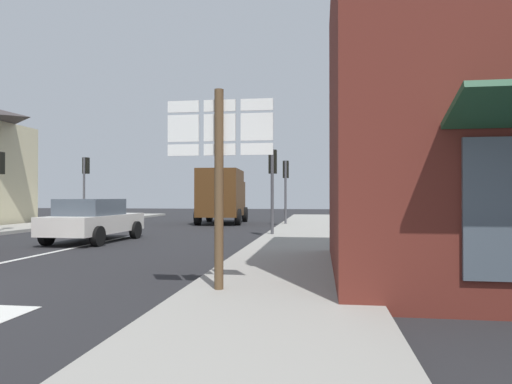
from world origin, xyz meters
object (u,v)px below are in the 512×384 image
object	(u,v)px
sedan_far	(94,220)
traffic_light_near_right	(273,173)
traffic_light_far_right	(286,178)
traffic_light_far_left	(85,175)
route_sign_post	(219,167)
delivery_truck	(222,195)

from	to	relation	value
sedan_far	traffic_light_near_right	distance (m)	6.64
traffic_light_near_right	traffic_light_far_right	bearing A→B (deg)	90.00
sedan_far	traffic_light_far_right	world-z (taller)	traffic_light_far_right
traffic_light_near_right	traffic_light_far_left	size ratio (longest dim) A/B	0.89
sedan_far	traffic_light_far_left	bearing A→B (deg)	120.27
sedan_far	route_sign_post	world-z (taller)	route_sign_post
traffic_light_far_right	sedan_far	bearing A→B (deg)	-123.00
delivery_truck	traffic_light_far_left	distance (m)	7.66
sedan_far	traffic_light_far_left	world-z (taller)	traffic_light_far_left
traffic_light_near_right	traffic_light_far_left	xyz separation A→B (m)	(-11.13, 6.42, 0.29)
route_sign_post	traffic_light_near_right	xyz separation A→B (m)	(-0.26, 10.30, 0.46)
sedan_far	traffic_light_far_right	bearing A→B (deg)	57.00
delivery_truck	traffic_light_near_right	world-z (taller)	traffic_light_near_right
route_sign_post	sedan_far	bearing A→B (deg)	128.48
traffic_light_near_right	traffic_light_far_right	size ratio (longest dim) A/B	0.97
traffic_light_far_left	traffic_light_far_right	size ratio (longest dim) A/B	1.09
delivery_truck	traffic_light_far_right	size ratio (longest dim) A/B	1.50
traffic_light_near_right	traffic_light_far_right	xyz separation A→B (m)	(0.00, 6.52, 0.07)
delivery_truck	route_sign_post	bearing A→B (deg)	-77.72
traffic_light_far_left	traffic_light_far_right	world-z (taller)	traffic_light_far_left
sedan_far	route_sign_post	distance (m)	9.97
delivery_truck	traffic_light_far_right	world-z (taller)	traffic_light_far_right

